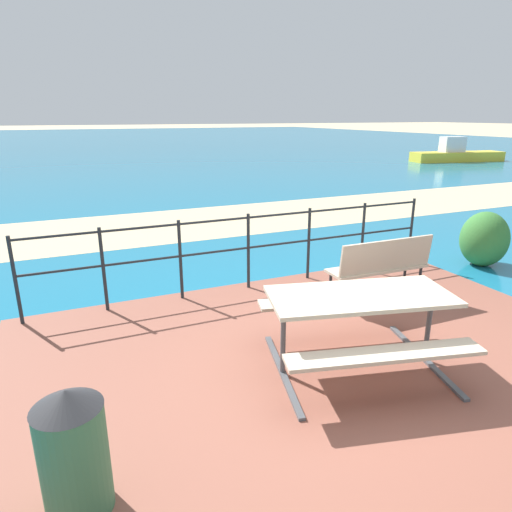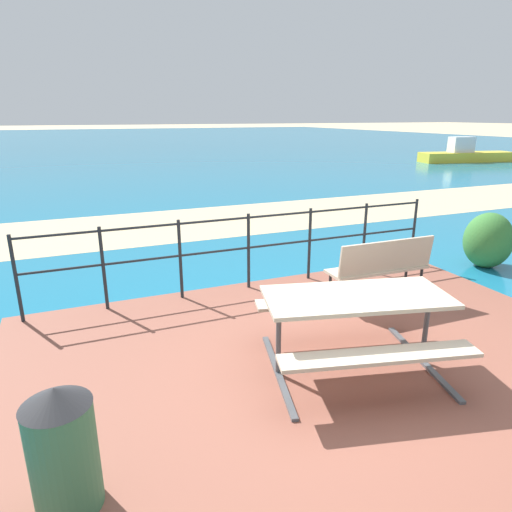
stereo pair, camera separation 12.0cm
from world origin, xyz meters
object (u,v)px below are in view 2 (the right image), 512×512
at_px(picnic_table, 356,312).
at_px(trash_bin, 63,448).
at_px(park_bench, 382,264).
at_px(boat_near, 466,155).

relative_size(picnic_table, trash_bin, 2.33).
xyz_separation_m(park_bench, trash_bin, (-3.87, -1.95, -0.09)).
relative_size(park_bench, trash_bin, 1.63).
relative_size(picnic_table, park_bench, 1.43).
height_order(trash_bin, boat_near, boat_near).
bearing_deg(picnic_table, boat_near, 54.60).
bearing_deg(park_bench, picnic_table, 45.39).
distance_m(park_bench, trash_bin, 4.34).
height_order(picnic_table, boat_near, boat_near).
bearing_deg(boat_near, park_bench, -128.33).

